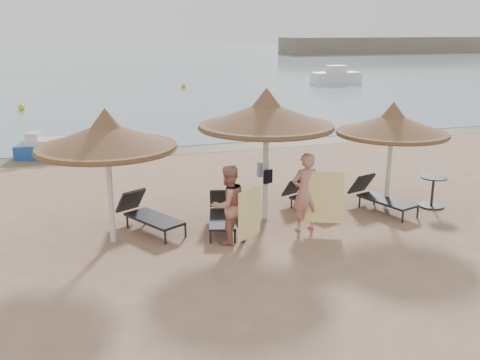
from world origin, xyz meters
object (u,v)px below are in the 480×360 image
object	(u,v)px
lounger_far_right	(379,196)
person_left	(228,199)
pedal_boat	(45,148)
lounger_near_left	(222,213)
palapa_left	(106,137)
side_table	(432,193)
person_right	(305,186)
lounger_far_left	(147,213)
palapa_right	(392,124)
palapa_center	(266,116)
lounger_near_right	(308,198)

from	to	relation	value
lounger_far_right	person_left	world-z (taller)	person_left
lounger_far_right	pedal_boat	world-z (taller)	pedal_boat
lounger_near_left	palapa_left	bearing A→B (deg)	-162.38
lounger_near_left	pedal_boat	world-z (taller)	pedal_boat
lounger_near_left	side_table	xyz separation A→B (m)	(5.57, -0.26, 0.03)
person_right	side_table	bearing A→B (deg)	-177.11
lounger_far_right	person_right	bearing A→B (deg)	-179.41
lounger_far_left	side_table	distance (m)	7.26
palapa_left	palapa_right	size ratio (longest dim) A/B	1.06
palapa_center	person_left	bearing A→B (deg)	-137.64
lounger_far_right	person_left	bearing A→B (deg)	175.71
palapa_left	lounger_far_left	size ratio (longest dim) A/B	1.51
palapa_left	person_left	bearing A→B (deg)	-19.63
lounger_near_left	lounger_near_right	world-z (taller)	lounger_near_left
lounger_far_right	side_table	distance (m)	1.45
lounger_far_left	lounger_near_left	xyz separation A→B (m)	(1.66, -0.46, -0.03)
side_table	palapa_right	bearing A→B (deg)	169.01
lounger_far_left	person_right	xyz separation A→B (m)	(3.39, -1.20, 0.67)
palapa_right	lounger_near_right	bearing A→B (deg)	163.60
lounger_near_right	pedal_boat	bearing A→B (deg)	108.25
lounger_near_left	palapa_right	bearing A→B (deg)	15.77
palapa_right	person_left	distance (m)	4.73
lounger_near_left	person_left	distance (m)	1.12
palapa_right	palapa_center	bearing A→B (deg)	174.68
palapa_center	pedal_boat	bearing A→B (deg)	121.13
palapa_left	pedal_boat	distance (m)	9.24
lounger_near_left	lounger_near_right	size ratio (longest dim) A/B	1.09
person_right	palapa_center	bearing A→B (deg)	-64.87
palapa_right	lounger_far_left	size ratio (longest dim) A/B	1.43
palapa_left	person_right	world-z (taller)	palapa_left
palapa_center	side_table	xyz separation A→B (m)	(4.41, -0.53, -2.14)
person_left	palapa_right	bearing A→B (deg)	171.65
palapa_right	pedal_boat	bearing A→B (deg)	133.39
palapa_left	lounger_near_left	size ratio (longest dim) A/B	1.60
palapa_left	side_table	size ratio (longest dim) A/B	3.64
palapa_left	palapa_center	world-z (taller)	palapa_center
lounger_near_left	person_right	size ratio (longest dim) A/B	0.87
side_table	lounger_far_right	bearing A→B (deg)	170.52
lounger_far_right	pedal_boat	xyz separation A→B (m)	(-8.15, 8.85, -0.03)
lounger_near_right	side_table	size ratio (longest dim) A/B	2.08
person_right	pedal_boat	world-z (taller)	person_right
side_table	lounger_near_left	bearing A→B (deg)	177.34
palapa_right	lounger_far_right	xyz separation A→B (m)	(-0.22, 0.00, -1.81)
lounger_near_left	lounger_far_right	bearing A→B (deg)	15.81
palapa_left	palapa_right	distance (m)	6.85
lounger_near_left	pedal_boat	distance (m)	9.70
lounger_near_right	lounger_far_right	size ratio (longest dim) A/B	0.87
palapa_left	lounger_near_left	bearing A→B (deg)	1.52
palapa_right	person_right	xyz separation A→B (m)	(-2.63, -0.71, -1.13)
person_right	palapa_right	bearing A→B (deg)	-169.07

